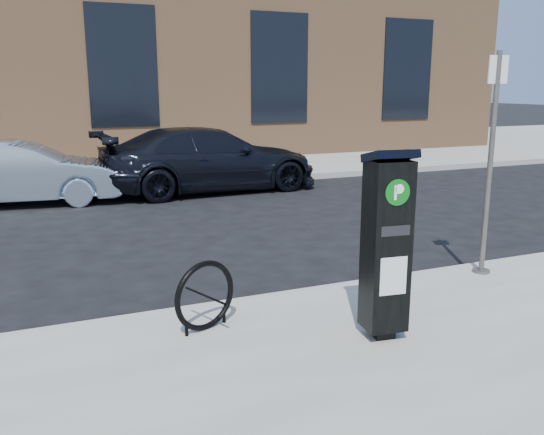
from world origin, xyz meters
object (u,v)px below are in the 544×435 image
parking_kiosk (386,243)px  sign_pole (490,167)px  car_silver (21,173)px  bike_rack (205,296)px  car_dark (209,159)px

parking_kiosk → sign_pole: bearing=33.9°
car_silver → bike_rack: bearing=-160.9°
parking_kiosk → sign_pole: (2.23, 1.13, 0.43)m
bike_rack → car_silver: car_silver is taller
bike_rack → car_silver: bearing=80.7°
sign_pole → car_silver: bearing=139.0°
car_silver → parking_kiosk: bearing=-153.0°
bike_rack → car_dark: bearing=52.0°
sign_pole → bike_rack: 3.87m
parking_kiosk → bike_rack: bearing=158.5°
car_silver → car_dark: 4.11m
parking_kiosk → car_dark: (1.00, 8.83, -0.31)m
sign_pole → car_dark: size_ratio=0.52×
sign_pole → bike_rack: sign_pole is taller
parking_kiosk → car_silver: size_ratio=0.44×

